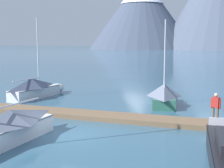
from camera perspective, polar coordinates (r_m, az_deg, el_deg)
The scene contains 6 objects.
ground_plane at distance 17.24m, azimuth -7.23°, elevation -9.08°, with size 700.00×700.00×0.00m, color #335B75.
mountain_west_summit at distance 227.18m, azimuth 5.42°, elevation 12.90°, with size 73.70×73.70×50.37m.
dock at distance 20.69m, azimuth -1.99°, elevation -5.78°, with size 22.04×2.66×0.30m.
sailboat_nearest_berth at distance 28.98m, azimuth -13.33°, elevation -0.73°, with size 2.09×6.99×7.03m.
sailboat_mid_dock_port at distance 25.23m, azimuth 9.33°, elevation -1.92°, with size 2.77×5.83×6.66m.
person_on_dock at distance 19.41m, azimuth 18.13°, elevation -3.69°, with size 0.56×0.34×1.69m.
Camera 1 is at (7.85, -14.54, 4.93)m, focal length 50.90 mm.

